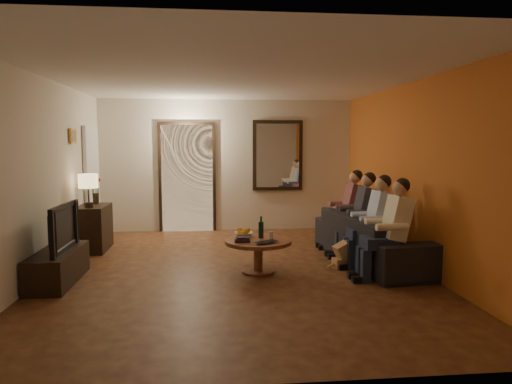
{
  "coord_description": "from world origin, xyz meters",
  "views": [
    {
      "loc": [
        -0.34,
        -6.1,
        1.73
      ],
      "look_at": [
        0.3,
        0.3,
        1.05
      ],
      "focal_mm": 32.0,
      "sensor_mm": 36.0,
      "label": 1
    }
  ],
  "objects": [
    {
      "name": "floor",
      "position": [
        0.0,
        0.0,
        0.0
      ],
      "size": [
        5.0,
        6.0,
        0.01
      ],
      "primitive_type": "cube",
      "color": "#411D11",
      "rests_on": "ground"
    },
    {
      "name": "ceiling",
      "position": [
        0.0,
        0.0,
        2.6
      ],
      "size": [
        5.0,
        6.0,
        0.01
      ],
      "primitive_type": "cube",
      "color": "white",
      "rests_on": "back_wall"
    },
    {
      "name": "back_wall",
      "position": [
        0.0,
        3.0,
        1.3
      ],
      "size": [
        5.0,
        0.02,
        2.6
      ],
      "primitive_type": "cube",
      "color": "beige",
      "rests_on": "floor"
    },
    {
      "name": "front_wall",
      "position": [
        0.0,
        -3.0,
        1.3
      ],
      "size": [
        5.0,
        0.02,
        2.6
      ],
      "primitive_type": "cube",
      "color": "beige",
      "rests_on": "floor"
    },
    {
      "name": "left_wall",
      "position": [
        -2.5,
        0.0,
        1.3
      ],
      "size": [
        0.02,
        6.0,
        2.6
      ],
      "primitive_type": "cube",
      "color": "beige",
      "rests_on": "floor"
    },
    {
      "name": "right_wall",
      "position": [
        2.5,
        0.0,
        1.3
      ],
      "size": [
        0.02,
        6.0,
        2.6
      ],
      "primitive_type": "cube",
      "color": "beige",
      "rests_on": "floor"
    },
    {
      "name": "orange_accent",
      "position": [
        2.49,
        0.0,
        1.3
      ],
      "size": [
        0.01,
        6.0,
        2.6
      ],
      "primitive_type": "cube",
      "color": "#CA6D22",
      "rests_on": "right_wall"
    },
    {
      "name": "kitchen_doorway",
      "position": [
        -0.8,
        2.98,
        1.05
      ],
      "size": [
        1.0,
        0.06,
        2.1
      ],
      "primitive_type": "cube",
      "color": "#FFE0A5",
      "rests_on": "floor"
    },
    {
      "name": "door_trim",
      "position": [
        -0.8,
        2.97,
        1.05
      ],
      "size": [
        1.12,
        0.04,
        2.22
      ],
      "primitive_type": "cube",
      "color": "black",
      "rests_on": "floor"
    },
    {
      "name": "fridge_glimpse",
      "position": [
        -0.55,
        2.98,
        0.9
      ],
      "size": [
        0.45,
        0.03,
        1.7
      ],
      "primitive_type": "cube",
      "color": "silver",
      "rests_on": "floor"
    },
    {
      "name": "mirror_frame",
      "position": [
        1.0,
        2.96,
        1.5
      ],
      "size": [
        1.0,
        0.05,
        1.4
      ],
      "primitive_type": "cube",
      "color": "black",
      "rests_on": "back_wall"
    },
    {
      "name": "mirror_glass",
      "position": [
        1.0,
        2.93,
        1.5
      ],
      "size": [
        0.86,
        0.02,
        1.26
      ],
      "primitive_type": "cube",
      "color": "white",
      "rests_on": "back_wall"
    },
    {
      "name": "white_door",
      "position": [
        -2.46,
        2.3,
        1.02
      ],
      "size": [
        0.06,
        0.85,
        2.04
      ],
      "primitive_type": "cube",
      "color": "white",
      "rests_on": "floor"
    },
    {
      "name": "framed_art",
      "position": [
        -2.47,
        1.3,
        1.85
      ],
      "size": [
        0.03,
        0.28,
        0.24
      ],
      "primitive_type": "cube",
      "color": "#B28C33",
      "rests_on": "left_wall"
    },
    {
      "name": "art_canvas",
      "position": [
        -2.46,
        1.3,
        1.85
      ],
      "size": [
        0.01,
        0.22,
        0.18
      ],
      "primitive_type": "cube",
      "color": "brown",
      "rests_on": "left_wall"
    },
    {
      "name": "dresser",
      "position": [
        -2.25,
        1.45,
        0.37
      ],
      "size": [
        0.45,
        0.82,
        0.73
      ],
      "primitive_type": "cube",
      "color": "black",
      "rests_on": "floor"
    },
    {
      "name": "table_lamp",
      "position": [
        -2.25,
        1.23,
        1.0
      ],
      "size": [
        0.3,
        0.3,
        0.54
      ],
      "primitive_type": null,
      "color": "beige",
      "rests_on": "dresser"
    },
    {
      "name": "flower_vase",
      "position": [
        -2.25,
        1.67,
        0.95
      ],
      "size": [
        0.14,
        0.14,
        0.44
      ],
      "primitive_type": null,
      "color": "red",
      "rests_on": "dresser"
    },
    {
      "name": "tv_stand",
      "position": [
        -2.25,
        -0.31,
        0.2
      ],
      "size": [
        0.45,
        1.22,
        0.41
      ],
      "primitive_type": "cube",
      "color": "black",
      "rests_on": "floor"
    },
    {
      "name": "tv",
      "position": [
        -2.25,
        -0.31,
        0.7
      ],
      "size": [
        1.01,
        0.13,
        0.58
      ],
      "primitive_type": "imported",
      "rotation": [
        0.0,
        0.0,
        1.57
      ],
      "color": "black",
      "rests_on": "tv_stand"
    },
    {
      "name": "sofa",
      "position": [
        2.04,
        0.29,
        0.35
      ],
      "size": [
        2.52,
        1.23,
        0.71
      ],
      "primitive_type": "imported",
      "rotation": [
        0.0,
        0.0,
        1.69
      ],
      "color": "black",
      "rests_on": "floor"
    },
    {
      "name": "person_a",
      "position": [
        1.94,
        -0.61,
        0.6
      ],
      "size": [
        0.6,
        0.4,
        1.2
      ],
      "primitive_type": null,
      "color": "tan",
      "rests_on": "sofa"
    },
    {
      "name": "person_b",
      "position": [
        1.94,
        -0.01,
        0.6
      ],
      "size": [
        0.6,
        0.4,
        1.2
      ],
      "primitive_type": null,
      "color": "tan",
      "rests_on": "sofa"
    },
    {
      "name": "person_c",
      "position": [
        1.94,
        0.59,
        0.6
      ],
      "size": [
        0.6,
        0.4,
        1.2
      ],
      "primitive_type": null,
      "color": "tan",
      "rests_on": "sofa"
    },
    {
      "name": "person_d",
      "position": [
        1.94,
        1.19,
        0.6
      ],
      "size": [
        0.6,
        0.4,
        1.2
      ],
      "primitive_type": null,
      "color": "tan",
      "rests_on": "sofa"
    },
    {
      "name": "dog",
      "position": [
        1.61,
        0.01,
        0.28
      ],
      "size": [
        0.6,
        0.34,
        0.56
      ],
      "primitive_type": null,
      "rotation": [
        0.0,
        0.0,
        0.19
      ],
      "color": "#9E6749",
      "rests_on": "floor"
    },
    {
      "name": "coffee_table",
      "position": [
        0.29,
        -0.12,
        0.23
      ],
      "size": [
        1.04,
        1.04,
        0.45
      ],
      "primitive_type": "cylinder",
      "rotation": [
        0.0,
        0.0,
        -0.17
      ],
      "color": "brown",
      "rests_on": "floor"
    },
    {
      "name": "bowl",
      "position": [
        0.11,
        0.1,
        0.48
      ],
      "size": [
        0.26,
        0.26,
        0.06
      ],
      "primitive_type": "imported",
      "color": "white",
      "rests_on": "coffee_table"
    },
    {
      "name": "oranges",
      "position": [
        0.11,
        0.1,
        0.55
      ],
      "size": [
        0.2,
        0.2,
        0.08
      ],
      "primitive_type": null,
      "color": "orange",
      "rests_on": "bowl"
    },
    {
      "name": "wine_bottle",
      "position": [
        0.34,
        -0.02,
        0.6
      ],
      "size": [
        0.07,
        0.07,
        0.31
      ],
      "primitive_type": null,
      "color": "black",
      "rests_on": "coffee_table"
    },
    {
      "name": "wine_glass",
      "position": [
        0.47,
        -0.07,
        0.5
      ],
      "size": [
        0.06,
        0.06,
        0.1
      ],
      "primitive_type": "cylinder",
      "color": "silver",
      "rests_on": "coffee_table"
    },
    {
      "name": "book_stack",
      "position": [
        0.07,
        -0.22,
        0.48
      ],
      "size": [
        0.2,
        0.15,
        0.07
      ],
      "primitive_type": null,
      "color": "black",
      "rests_on": "coffee_table"
    },
    {
      "name": "laptop",
      "position": [
        0.39,
        -0.4,
        0.46
      ],
      "size": [
        0.39,
        0.35,
        0.03
      ],
      "primitive_type": "imported",
      "rotation": [
        0.0,
        0.0,
        0.53
      ],
      "color": "black",
      "rests_on": "coffee_table"
    }
  ]
}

